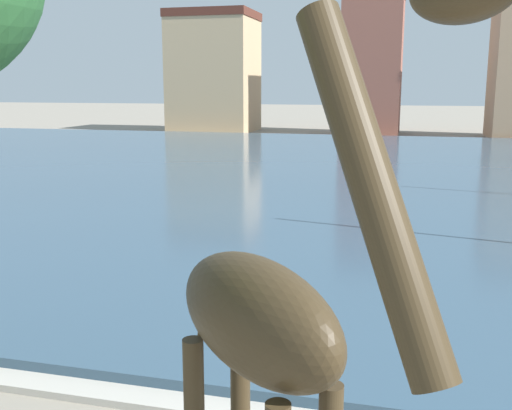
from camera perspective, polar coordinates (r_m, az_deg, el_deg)
The scene contains 5 objects.
harbor_water at distance 31.76m, azimuth 5.39°, elevation 3.12°, with size 89.78×46.70×0.29m, color #334C60.
quay_edge_coping at distance 10.05m, azimuth -17.77°, elevation -16.22°, with size 89.78×0.50×0.12m, color #ADA89E.
giraffe_statue at distance 4.63m, azimuth 1.17°, elevation -12.41°, with size 2.57×2.40×5.38m.
townhouse_corner_house at distance 63.11m, azimuth -4.00°, elevation 12.48°, with size 8.38×7.21×11.99m.
townhouse_narrow_midrow at distance 60.03m, azimuth 11.00°, elevation 13.14°, with size 5.54×7.22×13.58m.
Camera 1 is at (4.97, -0.05, 4.60)m, focal length 42.17 mm.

